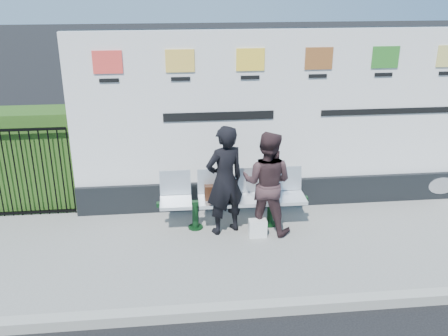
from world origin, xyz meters
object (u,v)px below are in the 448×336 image
(bench, at_px, (233,212))
(woman_right, at_px, (267,183))
(billboard, at_px, (312,132))
(woman_left, at_px, (225,180))

(bench, distance_m, woman_right, 0.78)
(billboard, height_order, bench, billboard)
(billboard, xyz_separation_m, woman_left, (-1.60, -0.92, -0.43))
(woman_left, distance_m, woman_right, 0.65)
(bench, bearing_deg, woman_left, -134.18)
(billboard, distance_m, woman_right, 1.43)
(bench, xyz_separation_m, woman_right, (0.50, -0.19, 0.57))
(billboard, distance_m, woman_left, 1.89)
(billboard, bearing_deg, bench, -152.02)
(billboard, relative_size, woman_right, 4.90)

